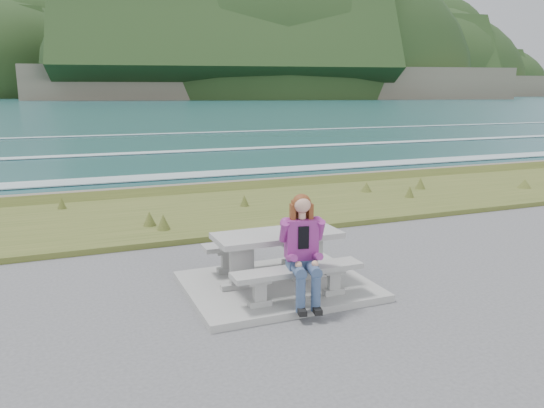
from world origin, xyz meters
The scene contains 9 objects.
concrete_slab centered at (0.00, 0.00, 0.05)m, with size 2.60×2.10×0.10m, color gray.
picnic_table centered at (0.00, 0.00, 0.68)m, with size 1.80×0.75×0.75m.
bench_landward centered at (0.00, -0.70, 0.45)m, with size 1.80×0.35×0.45m.
bench_seaward centered at (0.00, 0.70, 0.45)m, with size 1.80×0.35×0.45m.
grass_verge centered at (0.00, 5.00, 0.00)m, with size 160.00×4.50×0.22m, color #3A4A1C.
shore_drop centered at (0.00, 7.90, 0.00)m, with size 160.00×0.80×2.20m, color brown.
ocean centered at (0.00, 25.09, -1.74)m, with size 1600.00×1600.00×0.09m.
headland_range centered at (190.42, 398.41, 9.91)m, with size 729.83×363.95×185.04m.
seated_woman centered at (0.02, -0.83, 0.63)m, with size 0.53×0.78×1.43m.
Camera 1 is at (-2.82, -6.70, 2.82)m, focal length 35.00 mm.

